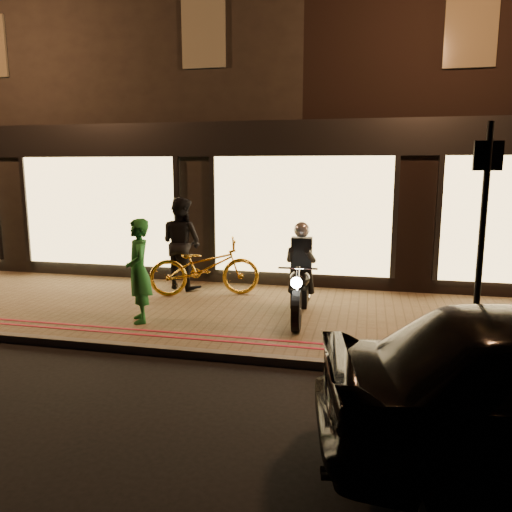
# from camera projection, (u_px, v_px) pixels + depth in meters

# --- Properties ---
(ground) EXTENTS (90.00, 90.00, 0.00)m
(ground) POSITION_uv_depth(u_px,v_px,m) (259.00, 365.00, 6.61)
(ground) COLOR black
(ground) RESTS_ON ground
(sidewalk) EXTENTS (50.00, 4.00, 0.12)m
(sidewalk) POSITION_uv_depth(u_px,v_px,m) (284.00, 317.00, 8.52)
(sidewalk) COLOR brown
(sidewalk) RESTS_ON ground
(kerb_stone) EXTENTS (50.00, 0.14, 0.12)m
(kerb_stone) POSITION_uv_depth(u_px,v_px,m) (259.00, 359.00, 6.65)
(kerb_stone) COLOR #59544C
(kerb_stone) RESTS_ON ground
(red_kerb_lines) EXTENTS (50.00, 0.26, 0.01)m
(red_kerb_lines) POSITION_uv_depth(u_px,v_px,m) (267.00, 342.00, 7.12)
(red_kerb_lines) COLOR maroon
(red_kerb_lines) RESTS_ON sidewalk
(building_row) EXTENTS (48.00, 10.11, 8.50)m
(building_row) POSITION_uv_depth(u_px,v_px,m) (325.00, 109.00, 14.49)
(building_row) COLOR black
(building_row) RESTS_ON ground
(motorcycle) EXTENTS (0.60, 1.94, 1.59)m
(motorcycle) POSITION_uv_depth(u_px,v_px,m) (300.00, 282.00, 8.15)
(motorcycle) COLOR black
(motorcycle) RESTS_ON sidewalk
(sign_post) EXTENTS (0.35, 0.10, 3.00)m
(sign_post) POSITION_uv_depth(u_px,v_px,m) (482.00, 233.00, 6.07)
(sign_post) COLOR black
(sign_post) RESTS_ON sidewalk
(bicycle_gold) EXTENTS (2.24, 1.40, 1.11)m
(bicycle_gold) POSITION_uv_depth(u_px,v_px,m) (205.00, 267.00, 9.65)
(bicycle_gold) COLOR gold
(bicycle_gold) RESTS_ON sidewalk
(person_green) EXTENTS (0.65, 0.73, 1.67)m
(person_green) POSITION_uv_depth(u_px,v_px,m) (139.00, 271.00, 7.95)
(person_green) COLOR #1C6A2B
(person_green) RESTS_ON sidewalk
(person_dark) EXTENTS (1.11, 1.00, 1.87)m
(person_dark) POSITION_uv_depth(u_px,v_px,m) (182.00, 243.00, 10.17)
(person_dark) COLOR black
(person_dark) RESTS_ON sidewalk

